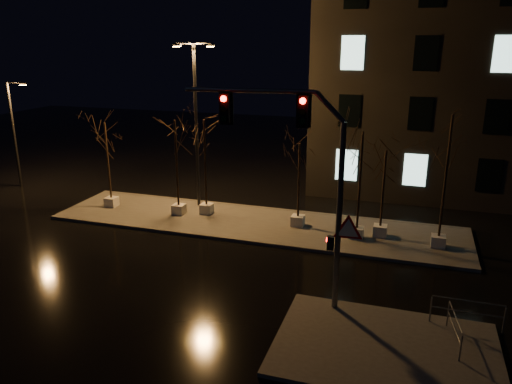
% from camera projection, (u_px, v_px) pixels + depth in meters
% --- Properties ---
extents(ground, '(90.00, 90.00, 0.00)m').
position_uv_depth(ground, '(211.00, 272.00, 21.30)').
color(ground, black).
rests_on(ground, ground).
extents(median, '(22.00, 5.00, 0.15)m').
position_uv_depth(median, '(254.00, 223.00, 26.74)').
color(median, '#484440').
rests_on(median, ground).
extents(sidewalk_corner, '(7.00, 5.00, 0.15)m').
position_uv_depth(sidewalk_corner, '(385.00, 349.00, 15.90)').
color(sidewalk_corner, '#484440').
rests_on(sidewalk_corner, ground).
extents(tree_0, '(1.80, 1.80, 5.06)m').
position_uv_depth(tree_0, '(106.00, 142.00, 28.16)').
color(tree_0, silver).
rests_on(tree_0, median).
extents(tree_1, '(1.80, 1.80, 5.44)m').
position_uv_depth(tree_1, '(176.00, 142.00, 26.79)').
color(tree_1, silver).
rests_on(tree_1, median).
extents(tree_2, '(1.80, 1.80, 5.43)m').
position_uv_depth(tree_2, '(205.00, 141.00, 26.90)').
color(tree_2, silver).
rests_on(tree_2, median).
extents(tree_3, '(1.80, 1.80, 4.51)m').
position_uv_depth(tree_3, '(299.00, 162.00, 25.23)').
color(tree_3, silver).
rests_on(tree_3, median).
extents(tree_4, '(1.80, 1.80, 5.43)m').
position_uv_depth(tree_4, '(361.00, 156.00, 23.41)').
color(tree_4, silver).
rests_on(tree_4, median).
extents(tree_5, '(1.80, 1.80, 4.44)m').
position_uv_depth(tree_5, '(385.00, 170.00, 23.89)').
color(tree_5, silver).
rests_on(tree_5, median).
extents(tree_6, '(1.80, 1.80, 6.42)m').
position_uv_depth(tree_6, '(449.00, 145.00, 22.15)').
color(tree_6, silver).
rests_on(tree_6, median).
extents(traffic_signal_mast, '(6.39, 0.55, 7.81)m').
position_uv_depth(traffic_signal_mast, '(304.00, 169.00, 17.06)').
color(traffic_signal_mast, '#56585D').
rests_on(traffic_signal_mast, sidewalk_corner).
extents(streetlight_main, '(2.29, 0.78, 9.24)m').
position_uv_depth(streetlight_main, '(196.00, 115.00, 27.93)').
color(streetlight_main, black).
rests_on(streetlight_main, median).
extents(streetlight_far, '(1.35, 0.50, 6.95)m').
position_uv_depth(streetlight_far, '(15.00, 130.00, 32.77)').
color(streetlight_far, black).
rests_on(streetlight_far, ground).
extents(guard_rail_a, '(2.36, 0.09, 1.02)m').
position_uv_depth(guard_rail_a, '(467.00, 310.00, 16.78)').
color(guard_rail_a, '#56585D').
rests_on(guard_rail_a, sidewalk_corner).
extents(guard_rail_b, '(0.33, 2.01, 0.96)m').
position_uv_depth(guard_rail_b, '(455.00, 325.00, 15.93)').
color(guard_rail_b, '#56585D').
rests_on(guard_rail_b, sidewalk_corner).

